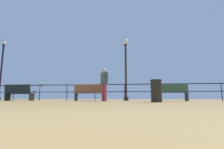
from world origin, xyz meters
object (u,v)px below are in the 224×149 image
Objects in this scene: bench_near_left at (89,92)px; lamppost_center at (126,64)px; lamppost_left at (1,68)px; bench_far_left at (19,92)px; person_by_bench at (104,82)px; seagull_on_rail at (42,84)px; trash_bin at (156,91)px; bench_near_right at (171,91)px.

lamppost_center is (2.09, 1.10, 1.79)m from bench_near_left.
bench_far_left is at bearing -25.89° from lamppost_left.
seagull_on_rail is (-4.46, 1.69, 0.12)m from person_by_bench.
bench_far_left is at bearing 171.03° from person_by_bench.
trash_bin is at bearing -22.14° from lamppost_left.
lamppost_center is at bearing 107.33° from trash_bin.
bench_near_right is 0.96× the size of person_by_bench.
person_by_bench is 3.20m from trash_bin.
lamppost_center is 10.74× the size of seagull_on_rail.
lamppost_left is at bearing 165.68° from person_by_bench.
bench_near_right is 8.07m from seagull_on_rail.
person_by_bench is at bearing -118.27° from lamppost_center.
seagull_on_rail is (-5.51, -0.28, -1.22)m from lamppost_center.
person_by_bench reaches higher than bench_near_right.
lamppost_center is 4.88× the size of trash_bin.
lamppost_center reaches higher than bench_near_right.
lamppost_center reaches higher than trash_bin.
lamppost_left is 5.21× the size of trash_bin.
lamppost_center is at bearing -0.00° from lamppost_left.
trash_bin is at bearing -112.18° from bench_near_right.
bench_far_left is 0.98× the size of bench_near_left.
bench_near_right is 3.68m from person_by_bench.
bench_near_left is at bearing -179.96° from bench_near_right.
bench_far_left is 8.96m from bench_near_right.
bench_far_left is 4.53× the size of seagull_on_rail.
lamppost_left is 11.48× the size of seagull_on_rail.
lamppost_left is 1.07× the size of lamppost_center.
seagull_on_rail is at bearing -4.92° from lamppost_left.
bench_near_right is at bearing -5.81° from seagull_on_rail.
person_by_bench is at bearing -166.20° from bench_near_right.
lamppost_left reaches higher than bench_far_left.
lamppost_left is 8.76m from lamppost_center.
person_by_bench is at bearing -8.97° from bench_far_left.
bench_near_left is 1.03× the size of person_by_bench.
bench_near_right is at bearing -5.55° from lamppost_left.
person_by_bench is at bearing 137.76° from trash_bin.
person_by_bench reaches higher than bench_near_left.
bench_near_right is 11.44m from lamppost_left.
lamppost_left reaches higher than lamppost_center.
bench_near_left is 1.07× the size of bench_near_right.
lamppost_center is at bearing 27.68° from bench_near_left.
trash_bin is at bearing -29.26° from seagull_on_rail.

